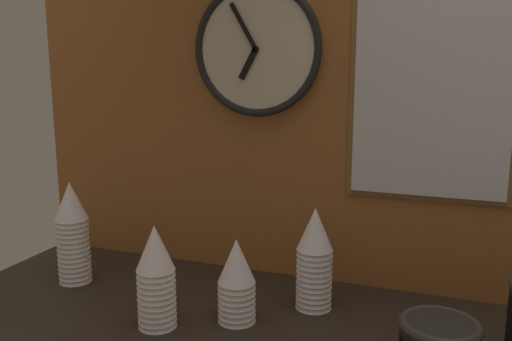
% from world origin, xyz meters
% --- Properties ---
extents(ground_plane, '(1.60, 0.56, 0.04)m').
position_xyz_m(ground_plane, '(0.00, 0.00, -0.02)').
color(ground_plane, black).
extents(wall_tiled_back, '(1.60, 0.03, 1.05)m').
position_xyz_m(wall_tiled_back, '(0.00, 0.27, 0.53)').
color(wall_tiled_back, '#A3602D').
rests_on(wall_tiled_back, ground_plane).
extents(cup_stack_far_left, '(0.08, 0.08, 0.26)m').
position_xyz_m(cup_stack_far_left, '(-0.57, 0.02, 0.13)').
color(cup_stack_far_left, white).
rests_on(cup_stack_far_left, ground_plane).
extents(cup_stack_center, '(0.08, 0.08, 0.18)m').
position_xyz_m(cup_stack_center, '(-0.11, -0.03, 0.09)').
color(cup_stack_center, white).
rests_on(cup_stack_center, ground_plane).
extents(cup_stack_center_left, '(0.08, 0.08, 0.22)m').
position_xyz_m(cup_stack_center_left, '(-0.25, -0.11, 0.11)').
color(cup_stack_center_left, white).
rests_on(cup_stack_center_left, ground_plane).
extents(cup_stack_center_right, '(0.08, 0.08, 0.23)m').
position_xyz_m(cup_stack_center_right, '(0.03, 0.09, 0.12)').
color(cup_stack_center_right, white).
rests_on(cup_stack_center_right, ground_plane).
extents(wall_clock, '(0.33, 0.03, 0.33)m').
position_xyz_m(wall_clock, '(-0.16, 0.23, 0.57)').
color(wall_clock, beige).
extents(menu_board, '(0.36, 0.01, 0.57)m').
position_xyz_m(menu_board, '(0.25, 0.24, 0.52)').
color(menu_board, olive).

